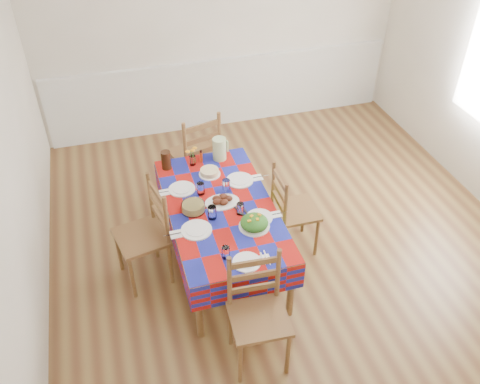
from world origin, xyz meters
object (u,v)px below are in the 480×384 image
chair_far (197,156)px  chair_right (291,211)px  green_pitcher (219,149)px  tea_pitcher (166,160)px  dining_table (221,212)px  chair_left (146,235)px  chair_near (258,314)px  meat_platter (222,201)px

chair_far → chair_right: size_ratio=1.13×
green_pitcher → tea_pitcher: bearing=-178.3°
chair_far → dining_table: bearing=73.6°
chair_left → dining_table: bearing=77.1°
green_pitcher → chair_right: (0.50, -0.72, -0.33)m
dining_table → chair_near: (0.00, -1.06, -0.12)m
green_pitcher → tea_pitcher: size_ratio=1.23×
dining_table → chair_left: bearing=179.2°
dining_table → chair_far: chair_far is taller
chair_far → chair_right: (0.66, -1.06, -0.06)m
chair_right → green_pitcher: bearing=35.7°
tea_pitcher → green_pitcher: bearing=1.7°
tea_pitcher → dining_table: bearing=-63.3°
dining_table → chair_far: size_ratio=1.65×
chair_near → chair_far: chair_far is taller
meat_platter → chair_right: chair_right is taller
dining_table → chair_right: 0.69m
dining_table → tea_pitcher: bearing=116.7°
meat_platter → chair_far: chair_far is taller
green_pitcher → chair_left: (-0.84, -0.71, -0.29)m
chair_near → chair_left: (-0.67, 1.07, 0.01)m
meat_platter → chair_near: bearing=-91.0°
chair_left → chair_near: bearing=20.0°
meat_platter → chair_near: chair_near is taller
green_pitcher → chair_far: chair_far is taller
chair_near → chair_right: 1.26m
chair_near → chair_right: size_ratio=1.06×
meat_platter → chair_near: (-0.02, -1.10, -0.21)m
meat_platter → chair_left: bearing=-177.4°
dining_table → chair_right: (0.67, 0.00, -0.14)m
chair_right → dining_table: bearing=91.0°
tea_pitcher → chair_far: (0.36, 0.36, -0.25)m
meat_platter → chair_right: bearing=-3.5°
green_pitcher → tea_pitcher: green_pitcher is taller
green_pitcher → chair_left: 1.14m
chair_near → tea_pitcher: bearing=105.0°
dining_table → chair_right: size_ratio=1.87×
chair_far → chair_right: 1.25m
chair_near → chair_far: (0.01, 2.12, 0.03)m
chair_left → chair_right: 1.34m
chair_right → meat_platter: bearing=87.5°
dining_table → chair_near: 1.07m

